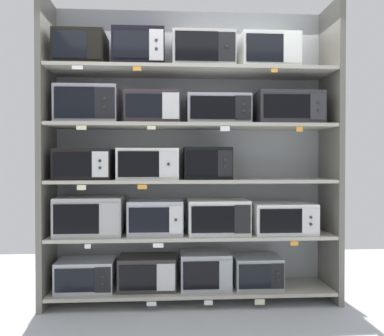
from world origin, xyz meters
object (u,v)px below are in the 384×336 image
object	(u,v)px
microwave_10	(207,163)
microwave_0	(86,275)
microwave_7	(282,218)
microwave_15	(81,51)
microwave_9	(148,164)
microwave_13	(218,110)
microwave_16	(139,50)
microwave_11	(88,105)
microwave_12	(153,109)
microwave_18	(268,54)
microwave_3	(257,271)
microwave_1	(148,272)
microwave_8	(85,164)
microwave_5	(156,217)
microwave_4	(90,216)
microwave_6	(218,216)
microwave_14	(287,109)
microwave_17	(203,53)
microwave_2	(205,270)

from	to	relation	value
microwave_10	microwave_0	bearing A→B (deg)	180.00
microwave_7	microwave_15	bearing A→B (deg)	180.00
microwave_9	microwave_13	world-z (taller)	microwave_13
microwave_16	microwave_13	bearing A→B (deg)	-0.02
microwave_7	microwave_10	world-z (taller)	microwave_10
microwave_9	microwave_11	distance (m)	0.74
microwave_12	microwave_18	xyz separation A→B (m)	(1.04, -0.00, 0.51)
microwave_3	microwave_1	bearing A→B (deg)	179.99
microwave_8	microwave_10	xyz separation A→B (m)	(1.09, -0.00, 0.01)
microwave_3	microwave_9	size ratio (longest dim) A/B	0.80
microwave_1	microwave_18	xyz separation A→B (m)	(1.09, -0.00, 1.97)
microwave_15	microwave_12	bearing A→B (deg)	0.02
microwave_0	microwave_3	size ratio (longest dim) A/B	1.17
microwave_5	microwave_11	world-z (taller)	microwave_11
microwave_4	microwave_6	world-z (taller)	microwave_4
microwave_9	microwave_6	bearing A→B (deg)	0.02
microwave_4	microwave_14	size ratio (longest dim) A/B	1.00
microwave_0	microwave_8	xyz separation A→B (m)	(-0.01, 0.00, 0.98)
microwave_14	microwave_8	bearing A→B (deg)	-180.00
microwave_6	microwave_17	world-z (taller)	microwave_17
microwave_0	microwave_10	xyz separation A→B (m)	(1.08, -0.00, 0.99)
microwave_9	microwave_11	size ratio (longest dim) A/B	1.00
microwave_5	microwave_10	xyz separation A→B (m)	(0.46, -0.00, 0.48)
microwave_4	microwave_10	world-z (taller)	microwave_10
microwave_13	microwave_14	size ratio (longest dim) A/B	0.97
microwave_0	microwave_4	distance (m)	0.53
microwave_12	microwave_17	size ratio (longest dim) A/B	0.88
microwave_2	microwave_13	size ratio (longest dim) A/B	0.79
microwave_16	microwave_2	bearing A→B (deg)	-0.01
microwave_6	microwave_7	size ratio (longest dim) A/B	0.98
microwave_16	microwave_18	bearing A→B (deg)	-0.01
microwave_6	microwave_17	distance (m)	1.48
microwave_11	microwave_12	xyz separation A→B (m)	(0.57, 0.00, -0.03)
microwave_8	microwave_14	distance (m)	1.89
microwave_11	microwave_10	bearing A→B (deg)	0.01
microwave_8	microwave_7	bearing A→B (deg)	-0.00
microwave_5	microwave_9	bearing A→B (deg)	-179.68
microwave_0	microwave_8	bearing A→B (deg)	179.60
microwave_8	microwave_2	bearing A→B (deg)	0.00
microwave_8	microwave_17	distance (m)	1.45
microwave_12	microwave_5	bearing A→B (deg)	-0.10
microwave_0	microwave_16	world-z (taller)	microwave_16
microwave_14	microwave_7	bearing A→B (deg)	-179.68
microwave_0	microwave_13	world-z (taller)	microwave_13
microwave_11	microwave_13	world-z (taller)	microwave_11
microwave_3	microwave_10	distance (m)	1.09
microwave_11	microwave_14	xyz separation A→B (m)	(1.79, 0.00, -0.02)
microwave_10	microwave_13	size ratio (longest dim) A/B	0.75
microwave_11	microwave_15	world-z (taller)	microwave_15
microwave_2	microwave_17	world-z (taller)	microwave_17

